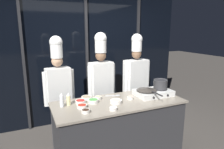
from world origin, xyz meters
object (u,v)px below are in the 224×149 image
(prep_bowl_mushrooms, at_px, (86,98))
(chef_line, at_px, (136,77))
(portable_stove, at_px, (153,93))
(prep_bowl_bell_pepper, at_px, (81,101))
(prep_bowl_scallions, at_px, (93,101))
(frying_pan, at_px, (147,89))
(prep_bowl_chicken, at_px, (116,101))
(prep_bowl_ginger, at_px, (98,98))
(chef_head, at_px, (59,84))
(serving_spoon_slotted, at_px, (116,95))
(prep_bowl_onion, at_px, (113,108))
(squeeze_bottle_clear, at_px, (62,100))
(stock_pot, at_px, (160,84))
(prep_bowl_chili_flakes, at_px, (82,106))
(prep_bowl_soy_glaze, at_px, (86,111))
(chef_sous, at_px, (101,78))
(prep_bowl_shrimp, at_px, (130,98))
(squeeze_bottle_oil, at_px, (68,99))

(prep_bowl_mushrooms, relative_size, chef_line, 0.08)
(portable_stove, xyz_separation_m, prep_bowl_bell_pepper, (-1.14, 0.12, -0.02))
(prep_bowl_scallions, bearing_deg, chef_line, 30.93)
(frying_pan, bearing_deg, chef_line, 72.07)
(prep_bowl_scallions, bearing_deg, prep_bowl_chicken, -27.28)
(portable_stove, xyz_separation_m, chef_line, (0.11, 0.72, 0.09))
(prep_bowl_ginger, bearing_deg, chef_head, 132.34)
(prep_bowl_bell_pepper, bearing_deg, serving_spoon_slotted, 8.87)
(prep_bowl_onion, bearing_deg, squeeze_bottle_clear, 147.06)
(stock_pot, height_order, serving_spoon_slotted, stock_pot)
(portable_stove, distance_m, chef_head, 1.53)
(prep_bowl_onion, height_order, chef_head, chef_head)
(prep_bowl_chili_flakes, xyz_separation_m, prep_bowl_soy_glaze, (-0.00, -0.19, 0.00))
(stock_pot, xyz_separation_m, prep_bowl_ginger, (-0.99, 0.18, -0.15))
(prep_bowl_chili_flakes, distance_m, prep_bowl_onion, 0.43)
(prep_bowl_scallions, xyz_separation_m, chef_line, (1.08, 0.65, 0.11))
(squeeze_bottle_clear, distance_m, chef_sous, 1.00)
(squeeze_bottle_clear, bearing_deg, prep_bowl_soy_glaze, -53.78)
(squeeze_bottle_clear, xyz_separation_m, prep_bowl_mushrooms, (0.39, 0.15, -0.07))
(prep_bowl_shrimp, bearing_deg, prep_bowl_chili_flakes, -178.44)
(prep_bowl_chicken, bearing_deg, prep_bowl_ginger, 124.72)
(prep_bowl_onion, distance_m, prep_bowl_scallions, 0.39)
(prep_bowl_chicken, distance_m, chef_line, 1.13)
(portable_stove, distance_m, frying_pan, 0.15)
(prep_bowl_mushrooms, distance_m, prep_bowl_chicken, 0.46)
(portable_stove, xyz_separation_m, prep_bowl_mushrooms, (-1.02, 0.24, -0.02))
(prep_bowl_mushrooms, distance_m, chef_head, 0.59)
(frying_pan, xyz_separation_m, chef_sous, (-0.49, 0.70, 0.07))
(stock_pot, distance_m, chef_head, 1.64)
(prep_bowl_shrimp, height_order, chef_line, chef_line)
(prep_bowl_bell_pepper, height_order, prep_bowl_chicken, prep_bowl_chicken)
(stock_pot, height_order, prep_bowl_ginger, stock_pot)
(squeeze_bottle_oil, distance_m, prep_bowl_chili_flakes, 0.23)
(stock_pot, height_order, prep_bowl_chicken, stock_pot)
(squeeze_bottle_oil, xyz_separation_m, chef_line, (1.42, 0.60, 0.06))
(frying_pan, height_order, prep_bowl_chicken, frying_pan)
(prep_bowl_scallions, distance_m, serving_spoon_slotted, 0.44)
(chef_head, bearing_deg, prep_bowl_soy_glaze, 93.54)
(prep_bowl_soy_glaze, relative_size, prep_bowl_shrimp, 1.14)
(stock_pot, distance_m, prep_bowl_scallions, 1.11)
(prep_bowl_onion, relative_size, chef_sous, 0.06)
(portable_stove, height_order, prep_bowl_mushrooms, portable_stove)
(prep_bowl_shrimp, bearing_deg, prep_bowl_soy_glaze, -164.65)
(chef_sous, bearing_deg, prep_bowl_chicken, 76.10)
(prep_bowl_shrimp, distance_m, prep_bowl_chicken, 0.26)
(prep_bowl_chili_flakes, bearing_deg, prep_bowl_chicken, -3.65)
(squeeze_bottle_oil, height_order, prep_bowl_bell_pepper, squeeze_bottle_oil)
(prep_bowl_soy_glaze, bearing_deg, squeeze_bottle_oil, 111.93)
(chef_sous, bearing_deg, prep_bowl_mushrooms, 39.23)
(stock_pot, distance_m, prep_bowl_mushrooms, 1.19)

